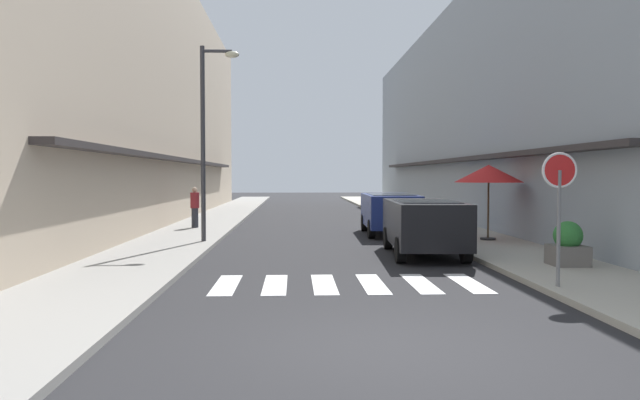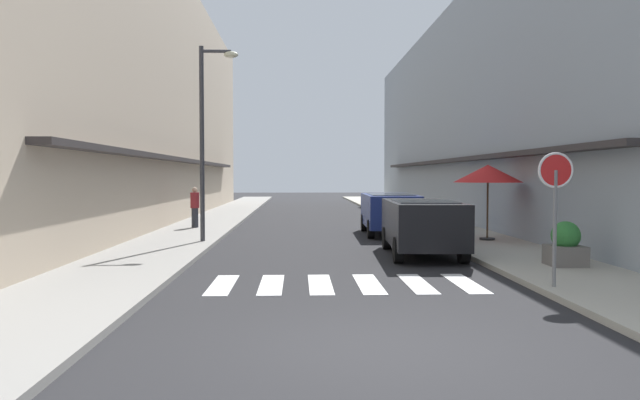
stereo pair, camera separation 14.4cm
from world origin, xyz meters
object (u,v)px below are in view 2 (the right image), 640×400
(street_lamp, at_px, (208,124))
(cafe_umbrella, at_px, (488,174))
(parked_car_near, at_px, (422,221))
(round_street_sign, at_px, (555,184))
(pedestrian_walking_near, at_px, (195,206))
(planter_corner, at_px, (566,245))
(parked_car_mid, at_px, (389,209))

(street_lamp, bearing_deg, cafe_umbrella, 0.10)
(parked_car_near, distance_m, street_lamp, 7.21)
(street_lamp, height_order, cafe_umbrella, street_lamp)
(parked_car_near, relative_size, cafe_umbrella, 1.84)
(parked_car_near, relative_size, round_street_sign, 1.78)
(parked_car_near, relative_size, pedestrian_walking_near, 2.76)
(planter_corner, relative_size, pedestrian_walking_near, 0.63)
(parked_car_mid, bearing_deg, parked_car_near, -90.00)
(round_street_sign, bearing_deg, planter_corner, 61.85)
(round_street_sign, height_order, planter_corner, round_street_sign)
(parked_car_mid, relative_size, pedestrian_walking_near, 2.68)
(cafe_umbrella, height_order, pedestrian_walking_near, cafe_umbrella)
(cafe_umbrella, bearing_deg, planter_corner, -89.53)
(planter_corner, bearing_deg, parked_car_mid, 107.84)
(parked_car_mid, distance_m, planter_corner, 8.74)
(pedestrian_walking_near, bearing_deg, cafe_umbrella, 160.47)
(parked_car_mid, relative_size, round_street_sign, 1.73)
(parked_car_near, distance_m, round_street_sign, 5.39)
(parked_car_near, xyz_separation_m, round_street_sign, (1.33, -5.11, 1.05))
(parked_car_near, height_order, pedestrian_walking_near, pedestrian_walking_near)
(parked_car_mid, distance_m, pedestrian_walking_near, 7.55)
(pedestrian_walking_near, bearing_deg, planter_corner, 140.78)
(round_street_sign, xyz_separation_m, cafe_umbrella, (1.30, 7.91, 0.21))
(parked_car_near, height_order, street_lamp, street_lamp)
(round_street_sign, xyz_separation_m, street_lamp, (-7.38, 7.89, 1.73))
(street_lamp, relative_size, planter_corner, 5.99)
(planter_corner, bearing_deg, pedestrian_walking_near, 134.11)
(round_street_sign, distance_m, street_lamp, 10.94)
(round_street_sign, bearing_deg, street_lamp, 133.07)
(parked_car_near, relative_size, street_lamp, 0.73)
(planter_corner, height_order, pedestrian_walking_near, pedestrian_walking_near)
(parked_car_near, bearing_deg, parked_car_mid, 90.00)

